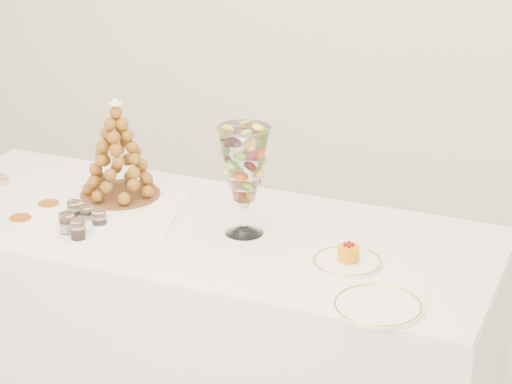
% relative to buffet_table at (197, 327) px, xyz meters
% --- Properties ---
extents(buffet_table, '(2.12, 0.85, 0.80)m').
position_rel_buffet_table_xyz_m(buffet_table, '(0.00, 0.00, 0.00)').
color(buffet_table, white).
rests_on(buffet_table, ground).
extents(lace_tray, '(0.62, 0.51, 0.02)m').
position_rel_buffet_table_xyz_m(lace_tray, '(-0.36, 0.01, 0.41)').
color(lace_tray, white).
rests_on(lace_tray, buffet_table).
extents(macaron_vase, '(0.17, 0.17, 0.38)m').
position_rel_buffet_table_xyz_m(macaron_vase, '(0.18, 0.02, 0.65)').
color(macaron_vase, white).
rests_on(macaron_vase, buffet_table).
extents(cake_plate, '(0.22, 0.22, 0.01)m').
position_rel_buffet_table_xyz_m(cake_plate, '(0.58, -0.07, 0.41)').
color(cake_plate, white).
rests_on(cake_plate, buffet_table).
extents(spare_plate, '(0.27, 0.27, 0.01)m').
position_rel_buffet_table_xyz_m(spare_plate, '(0.75, -0.32, 0.41)').
color(spare_plate, white).
rests_on(spare_plate, buffet_table).
extents(pink_tart, '(0.06, 0.06, 0.04)m').
position_rel_buffet_table_xyz_m(pink_tart, '(-0.86, 0.08, 0.42)').
color(pink_tart, tan).
rests_on(pink_tart, buffet_table).
extents(verrine_a, '(0.06, 0.06, 0.07)m').
position_rel_buffet_table_xyz_m(verrine_a, '(-0.42, -0.10, 0.44)').
color(verrine_a, white).
rests_on(verrine_a, buffet_table).
extents(verrine_b, '(0.05, 0.05, 0.06)m').
position_rel_buffet_table_xyz_m(verrine_b, '(-0.36, -0.12, 0.43)').
color(verrine_b, white).
rests_on(verrine_b, buffet_table).
extents(verrine_c, '(0.06, 0.06, 0.07)m').
position_rel_buffet_table_xyz_m(verrine_c, '(-0.29, -0.14, 0.44)').
color(verrine_c, white).
rests_on(verrine_c, buffet_table).
extents(verrine_d, '(0.05, 0.05, 0.07)m').
position_rel_buffet_table_xyz_m(verrine_d, '(-0.38, -0.21, 0.44)').
color(verrine_d, white).
rests_on(verrine_d, buffet_table).
extents(verrine_e, '(0.06, 0.06, 0.07)m').
position_rel_buffet_table_xyz_m(verrine_e, '(-0.32, -0.24, 0.44)').
color(verrine_e, white).
rests_on(verrine_e, buffet_table).
extents(ramekin_back, '(0.08, 0.08, 0.03)m').
position_rel_buffet_table_xyz_m(ramekin_back, '(-0.55, -0.07, 0.41)').
color(ramekin_back, white).
rests_on(ramekin_back, buffet_table).
extents(ramekin_front, '(0.09, 0.09, 0.03)m').
position_rel_buffet_table_xyz_m(ramekin_front, '(-0.56, -0.22, 0.42)').
color(ramekin_front, white).
rests_on(ramekin_front, buffet_table).
extents(croquembouche, '(0.30, 0.30, 0.37)m').
position_rel_buffet_table_xyz_m(croquembouche, '(-0.36, 0.11, 0.60)').
color(croquembouche, brown).
rests_on(croquembouche, lace_tray).
extents(mousse_cake, '(0.07, 0.07, 0.06)m').
position_rel_buffet_table_xyz_m(mousse_cake, '(0.58, -0.07, 0.44)').
color(mousse_cake, orange).
rests_on(mousse_cake, cake_plate).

